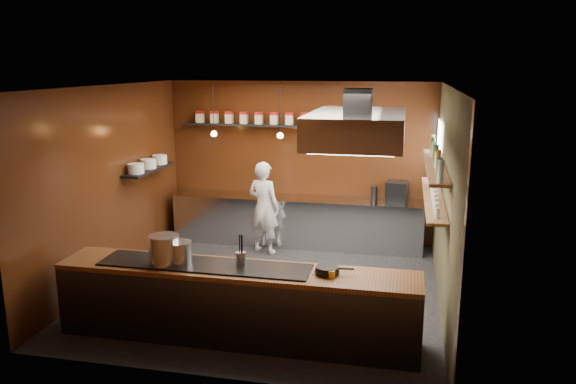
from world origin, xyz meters
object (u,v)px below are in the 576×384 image
(stockpot_small, at_px, (180,253))
(chef, at_px, (264,207))
(extractor_hood, at_px, (357,127))
(stockpot_large, at_px, (164,249))
(espresso_machine, at_px, (397,192))

(stockpot_small, relative_size, chef, 0.18)
(extractor_hood, relative_size, stockpot_small, 6.83)
(stockpot_large, bearing_deg, extractor_hood, 30.54)
(espresso_machine, xyz_separation_m, chef, (-2.29, -0.61, -0.26))
(espresso_machine, bearing_deg, stockpot_small, -115.17)
(stockpot_small, xyz_separation_m, chef, (0.21, 3.27, -0.25))
(stockpot_large, bearing_deg, chef, 83.32)
(extractor_hood, bearing_deg, chef, 131.36)
(extractor_hood, bearing_deg, stockpot_small, -148.17)
(stockpot_large, bearing_deg, stockpot_small, 13.87)
(extractor_hood, relative_size, espresso_machine, 5.50)
(stockpot_large, height_order, espresso_machine, stockpot_large)
(espresso_machine, relative_size, chef, 0.22)
(espresso_machine, bearing_deg, chef, -157.43)
(chef, bearing_deg, stockpot_large, 100.39)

